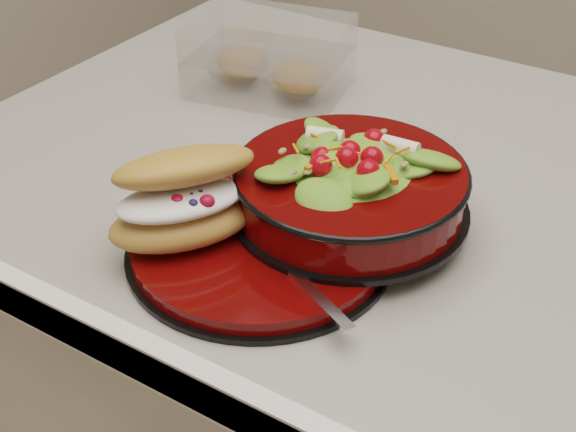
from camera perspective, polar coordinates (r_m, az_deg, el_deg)
The scene contains 5 objects.
dinner_plate at distance 0.78m, azimuth -2.02°, elevation -2.10°, with size 0.26×0.26×0.02m.
salad_bowl at distance 0.79m, azimuth 4.46°, elevation 2.58°, with size 0.24×0.24×0.10m.
croissant at distance 0.76m, azimuth -7.35°, elevation 1.17°, with size 0.15×0.17×0.09m.
fork at distance 0.72m, azimuth 0.74°, elevation -4.34°, with size 0.14×0.08×0.00m.
pastry_box at distance 1.08m, azimuth -1.31°, elevation 11.18°, with size 0.22×0.18×0.09m.
Camera 1 is at (0.21, -0.72, 1.38)m, focal length 50.00 mm.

